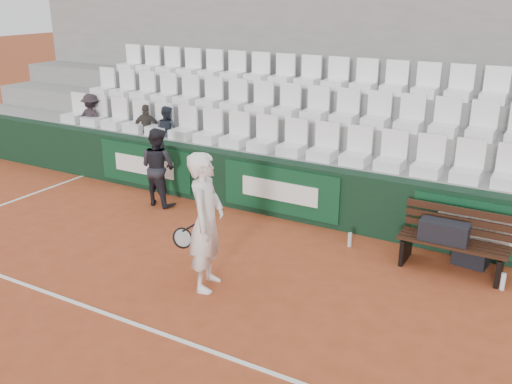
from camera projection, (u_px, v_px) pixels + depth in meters
The scene contains 20 objects.
ground at pixel (145, 328), 6.77m from camera, with size 80.00×80.00×0.00m, color #A64625.
court_baseline at pixel (145, 328), 6.77m from camera, with size 18.00×0.06×0.01m, color white.
back_barrier at pixel (298, 192), 9.83m from camera, with size 18.00×0.34×1.00m.
grandstand_tier_front at pixel (310, 181), 10.38m from camera, with size 18.00×0.95×1.00m, color gray.
grandstand_tier_mid at pixel (331, 157), 11.08m from camera, with size 18.00×0.95×1.45m, color gray.
grandstand_tier_back at pixel (349, 135), 11.78m from camera, with size 18.00×0.95×1.90m, color gray.
grandstand_rear_wall at pixel (363, 70), 11.87m from camera, with size 18.00×0.30×4.40m, color gray.
seat_row_front at pixel (307, 140), 9.96m from camera, with size 11.90×0.44×0.63m, color white.
seat_row_mid at pixel (329, 105), 10.59m from camera, with size 11.90×0.44×0.63m, color white.
seat_row_back at pixel (349, 74), 11.21m from camera, with size 11.90×0.44×0.63m, color white.
bench_left at pixel (451, 256), 8.08m from camera, with size 1.50×0.56×0.45m, color black.
sports_bag_left at pixel (444, 232), 7.98m from camera, with size 0.67×0.29×0.29m, color black.
sports_bag_ground at pixel (471, 256), 8.27m from camera, with size 0.47×0.29×0.29m, color black.
water_bottle_near at pixel (350, 240), 8.88m from camera, with size 0.06×0.06×0.23m, color #ACBDC3.
water_bottle_far at pixel (503, 282), 7.60m from camera, with size 0.07×0.07×0.24m, color silver.
tennis_player at pixel (206, 222), 7.42m from camera, with size 0.81×0.79×1.88m.
ball_kid at pixel (158, 167), 10.43m from camera, with size 0.71×0.55×1.45m, color black.
spectator_a at pixel (90, 99), 12.37m from camera, with size 0.72×0.41×1.11m, color black.
spectator_b at pixel (146, 108), 11.65m from camera, with size 0.60×0.25×1.03m, color #352F2A.
spectator_c at pixel (166, 110), 11.41m from camera, with size 0.51×0.40×1.05m, color #202731.
Camera 1 is at (4.04, -4.41, 3.80)m, focal length 40.00 mm.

